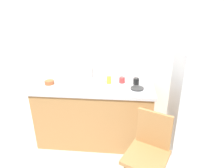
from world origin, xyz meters
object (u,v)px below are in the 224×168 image
Objects in this scene: dish_tray at (95,82)px; cup_black at (136,81)px; chair at (148,151)px; cup_red at (122,80)px; cup_yellow at (109,80)px; terracotta_bowl at (49,82)px; hotplate at (137,88)px; refrigerator at (198,102)px.

cup_black is (0.56, 0.04, 0.02)m from dish_tray.
dish_tray is at bearing 154.42° from chair.
cup_red is (-0.19, 0.04, -0.00)m from cup_black.
chair is at bearing -60.25° from cup_yellow.
terracotta_bowl is (-1.29, 0.76, 0.40)m from chair.
cup_yellow is at bearing 12.25° from dish_tray.
hotplate is 1.98× the size of cup_black.
refrigerator is 13.44× the size of cup_yellow.
cup_yellow is at bearing -167.45° from cup_red.
cup_black is (1.17, 0.11, 0.02)m from terracotta_bowl.
cup_black reaches higher than cup_red.
cup_red is at bearing 169.11° from cup_black.
cup_yellow is 1.29× the size of cup_red.
terracotta_bowl is 1.45× the size of cup_black.
terracotta_bowl is 0.99m from cup_red.
chair is 7.19× the size of terracotta_bowl.
dish_tray is 0.37m from cup_red.
refrigerator is 17.28× the size of cup_red.
hotplate is at bearing -11.72° from dish_tray.
dish_tray is 2.26× the size of terracotta_bowl.
terracotta_bowl is 1.21× the size of cup_yellow.
terracotta_bowl is 1.18m from cup_black.
chair is 1.04m from cup_red.
cup_black is 0.84× the size of cup_yellow.
cup_yellow is (-0.37, -0.00, 0.01)m from cup_black.
refrigerator is at bearing -1.71° from dish_tray.
dish_tray is at bearing -167.75° from cup_yellow.
cup_red is (-1.02, 0.12, 0.22)m from refrigerator.
cup_yellow is (-1.19, 0.08, 0.24)m from refrigerator.
terracotta_bowl is 0.73× the size of hotplate.
cup_red is at bearing 12.40° from dish_tray.
refrigerator is 0.86m from cup_black.
refrigerator is 2.01m from terracotta_bowl.
cup_yellow reaches higher than chair.
dish_tray is 3.27× the size of cup_black.
refrigerator is 1.05m from cup_red.
cup_red is at bearing 173.17° from refrigerator.
cup_black reaches higher than chair.
cup_yellow is (0.19, 0.04, 0.03)m from dish_tray.
hotplate is at bearing -86.39° from cup_black.
cup_black reaches higher than hotplate.
cup_red is at bearing 12.55° from cup_yellow.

